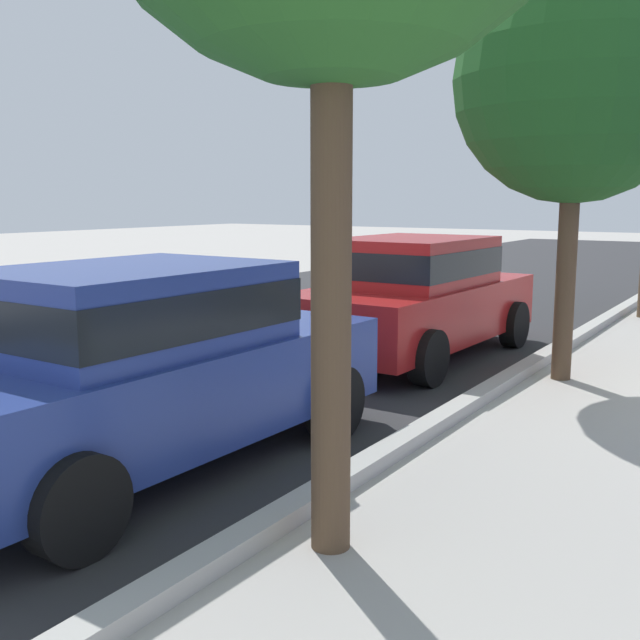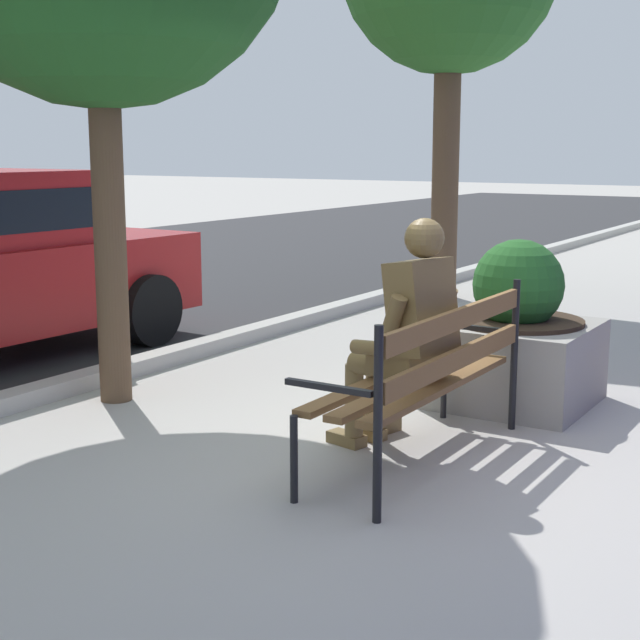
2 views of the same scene
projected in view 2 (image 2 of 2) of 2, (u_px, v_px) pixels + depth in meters
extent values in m
plane|color=#ADA8A0|center=(423.00, 472.00, 5.10)|extent=(80.00, 80.00, 0.00)
cube|color=#B2AFA8|center=(52.00, 390.00, 6.60)|extent=(60.00, 0.20, 0.12)
cube|color=brown|center=(441.00, 388.00, 5.12)|extent=(1.70, 0.12, 0.04)
cube|color=brown|center=(411.00, 383.00, 5.21)|extent=(1.70, 0.12, 0.04)
cube|color=brown|center=(383.00, 379.00, 5.31)|extent=(1.70, 0.12, 0.04)
cube|color=brown|center=(457.00, 359.00, 5.04)|extent=(1.70, 0.04, 0.11)
cube|color=brown|center=(458.00, 319.00, 5.00)|extent=(1.70, 0.04, 0.11)
cylinder|color=black|center=(294.00, 459.00, 4.63)|extent=(0.04, 0.04, 0.45)
cylinder|color=black|center=(378.00, 425.00, 4.34)|extent=(0.04, 0.04, 0.95)
cube|color=black|center=(328.00, 387.00, 4.45)|extent=(0.04, 0.48, 0.03)
cylinder|color=black|center=(444.00, 384.00, 6.09)|extent=(0.04, 0.04, 0.45)
cylinder|color=black|center=(514.00, 355.00, 5.80)|extent=(0.04, 0.04, 0.95)
cube|color=black|center=(474.00, 328.00, 5.91)|extent=(0.04, 0.48, 0.03)
cube|color=brown|center=(407.00, 361.00, 5.27)|extent=(0.40, 0.39, 0.16)
cube|color=brown|center=(422.00, 307.00, 5.14)|extent=(0.42, 0.36, 0.55)
sphere|color=brown|center=(424.00, 238.00, 5.07)|extent=(0.22, 0.22, 0.22)
cylinder|color=brown|center=(393.00, 321.00, 5.01)|extent=(0.13, 0.20, 0.29)
cylinder|color=brown|center=(372.00, 348.00, 5.14)|extent=(0.14, 0.28, 0.10)
cylinder|color=brown|center=(443.00, 311.00, 5.32)|extent=(0.13, 0.20, 0.29)
cylinder|color=brown|center=(424.00, 336.00, 5.46)|extent=(0.14, 0.28, 0.10)
cylinder|color=brown|center=(377.00, 366.00, 5.31)|extent=(0.21, 0.38, 0.14)
cylinder|color=brown|center=(354.00, 406.00, 5.49)|extent=(0.11, 0.11, 0.50)
cube|color=brown|center=(346.00, 439.00, 5.57)|extent=(0.16, 0.26, 0.07)
cylinder|color=brown|center=(398.00, 361.00, 5.44)|extent=(0.21, 0.38, 0.14)
cylinder|color=brown|center=(375.00, 400.00, 5.61)|extent=(0.11, 0.11, 0.50)
cube|color=brown|center=(367.00, 432.00, 5.70)|extent=(0.16, 0.26, 0.07)
cube|color=brown|center=(376.00, 420.00, 5.81)|extent=(0.31, 0.24, 0.16)
cube|color=gray|center=(515.00, 363.00, 6.44)|extent=(1.01, 1.01, 0.56)
cylinder|color=#38281C|center=(517.00, 321.00, 6.38)|extent=(0.91, 0.91, 0.03)
sphere|color=#235B23|center=(518.00, 285.00, 6.34)|extent=(0.62, 0.62, 0.62)
cylinder|color=brown|center=(110.00, 230.00, 6.34)|extent=(0.22, 0.22, 2.38)
cylinder|color=brown|center=(445.00, 173.00, 10.76)|extent=(0.31, 0.31, 2.92)
cylinder|color=black|center=(24.00, 294.00, 9.25)|extent=(0.65, 0.24, 0.64)
cylinder|color=black|center=(149.00, 310.00, 8.32)|extent=(0.65, 0.24, 0.64)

